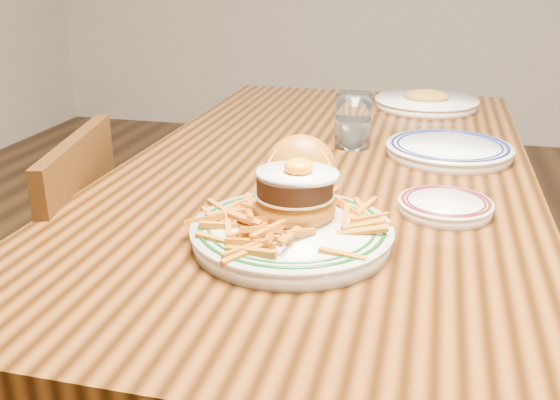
% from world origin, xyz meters
% --- Properties ---
extents(table, '(0.85, 1.60, 0.75)m').
position_xyz_m(table, '(0.00, 0.00, 0.66)').
color(table, black).
rests_on(table, floor).
extents(chair_left, '(0.47, 0.47, 0.84)m').
position_xyz_m(chair_left, '(-0.56, -0.27, 0.45)').
color(chair_left, '#40230D').
rests_on(chair_left, floor).
extents(main_plate, '(0.31, 0.32, 0.15)m').
position_xyz_m(main_plate, '(0.02, -0.40, 0.79)').
color(main_plate, silver).
rests_on(main_plate, table).
extents(side_plate, '(0.16, 0.16, 0.02)m').
position_xyz_m(side_plate, '(0.25, -0.23, 0.76)').
color(side_plate, silver).
rests_on(side_plate, table).
extents(rear_plate, '(0.28, 0.28, 0.03)m').
position_xyz_m(rear_plate, '(0.25, 0.11, 0.77)').
color(rear_plate, silver).
rests_on(rear_plate, table).
extents(water_glass, '(0.08, 0.08, 0.12)m').
position_xyz_m(water_glass, '(0.04, 0.14, 0.80)').
color(water_glass, white).
rests_on(water_glass, table).
extents(far_plate, '(0.30, 0.30, 0.05)m').
position_xyz_m(far_plate, '(0.19, 0.59, 0.77)').
color(far_plate, silver).
rests_on(far_plate, table).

